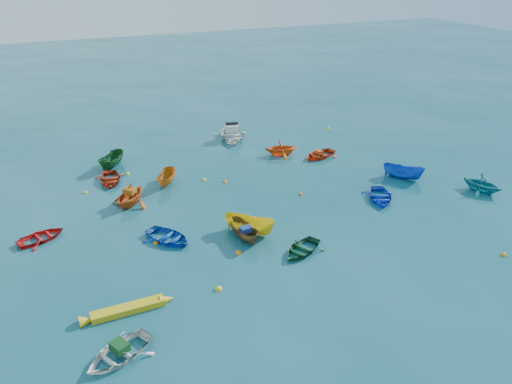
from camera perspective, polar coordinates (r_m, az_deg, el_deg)
name	(u,v)px	position (r m, az deg, el deg)	size (l,w,h in m)	color
ground	(288,231)	(30.43, 3.71, -4.48)	(160.00, 160.00, 0.00)	#0A474F
dinghy_blue_sw	(169,240)	(29.88, -9.97, -5.48)	(2.21, 3.09, 0.64)	#0D3EAB
dinghy_white_near	(119,357)	(22.79, -15.38, -17.71)	(2.18, 3.05, 0.63)	silver
sampan_brown_mid	(245,238)	(29.64, -1.31, -5.33)	(1.05, 2.80, 1.08)	brown
dinghy_blue_se	(380,200)	(35.14, 13.96, -0.84)	(2.20, 3.08, 0.64)	#1037C8
dinghy_orange_w	(131,204)	(34.51, -14.10, -1.36)	(2.60, 3.02, 1.59)	#CF5213
sampan_yellow_mid	(249,233)	(30.20, -0.75, -4.68)	(1.23, 3.25, 1.26)	yellow
dinghy_green_e	(301,252)	(28.49, 5.21, -6.86)	(2.01, 2.82, 0.58)	#114926
dinghy_cyan_se	(481,191)	(38.67, 24.30, 0.07)	(2.33, 2.70, 1.42)	#167A8A
dinghy_red_nw	(42,240)	(32.11, -23.27, -5.02)	(1.96, 2.75, 0.57)	red
sampan_orange_n	(167,184)	(36.94, -10.13, 0.91)	(1.04, 2.77, 1.07)	#BB6311
dinghy_red_ne	(319,157)	(41.52, 7.23, 4.00)	(2.19, 3.06, 0.63)	red
sampan_blue_far	(402,178)	(38.87, 16.38, 1.53)	(1.14, 3.03, 1.17)	#0E44B0
dinghy_red_far	(110,182)	(38.23, -16.32, 1.12)	(2.18, 3.05, 0.63)	#B12A0E
dinghy_orange_far	(281,155)	(41.70, 2.89, 4.28)	(2.32, 2.70, 1.42)	#E45B15
sampan_green_far	(113,167)	(40.78, -16.08, 2.73)	(1.20, 3.17, 1.23)	#10471C
kayak_yellow	(129,312)	(24.96, -14.36, -13.10)	(0.62, 4.14, 0.42)	gold
motorboat_white	(232,139)	(45.26, -2.76, 6.07)	(3.06, 4.27, 1.49)	silver
tarp_green_a	(120,346)	(22.49, -15.33, -16.66)	(0.75, 0.57, 0.36)	#11451A
tarp_blue_a	(246,229)	(29.16, -1.18, -4.29)	(0.66, 0.50, 0.32)	navy
tarp_orange_a	(130,191)	(34.12, -14.23, 0.13)	(0.75, 0.57, 0.37)	#B15712
tarp_orange_b	(319,152)	(41.28, 7.17, 4.56)	(0.58, 0.44, 0.28)	#D24415
buoy_or_a	(238,253)	(28.28, -2.05, -7.03)	(0.37, 0.37, 0.37)	orange
buoy_ye_a	(218,289)	(25.63, -4.32, -11.04)	(0.37, 0.37, 0.37)	yellow
buoy_or_b	(503,255)	(31.33, 26.43, -6.50)	(0.33, 0.33, 0.33)	orange
buoy_ye_b	(85,193)	(37.02, -18.92, -0.09)	(0.30, 0.30, 0.30)	yellow
buoy_or_c	(156,243)	(29.73, -11.34, -5.78)	(0.32, 0.32, 0.32)	orange
buoy_ye_c	(204,180)	(37.20, -5.95, 1.38)	(0.32, 0.32, 0.32)	yellow
buoy_or_d	(301,195)	(34.91, 5.11, -0.30)	(0.29, 0.29, 0.29)	#EB5C0C
buoy_ye_d	(128,174)	(39.17, -14.45, 1.97)	(0.32, 0.32, 0.32)	yellow
buoy_or_e	(225,182)	(36.74, -3.59, 1.15)	(0.29, 0.29, 0.29)	orange
buoy_ye_e	(328,129)	(48.30, 8.28, 7.12)	(0.36, 0.36, 0.36)	yellow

